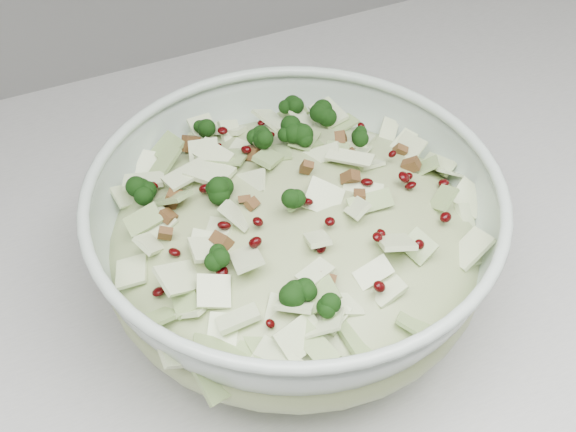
% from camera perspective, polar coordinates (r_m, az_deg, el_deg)
% --- Properties ---
extents(counter, '(3.60, 0.60, 0.90)m').
position_cam_1_polar(counter, '(1.14, 8.52, -12.92)').
color(counter, beige).
rests_on(counter, floor).
extents(mixing_bowl, '(0.40, 0.40, 0.12)m').
position_cam_1_polar(mixing_bowl, '(0.61, 0.44, -2.07)').
color(mixing_bowl, silver).
rests_on(mixing_bowl, counter).
extents(salad, '(0.30, 0.30, 0.12)m').
position_cam_1_polar(salad, '(0.60, 0.45, -0.77)').
color(salad, '#A5B47B').
rests_on(salad, mixing_bowl).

